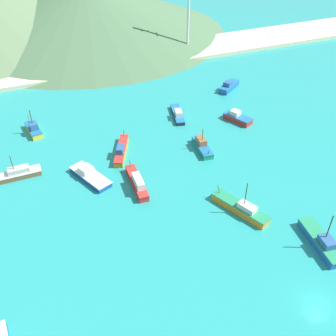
{
  "coord_description": "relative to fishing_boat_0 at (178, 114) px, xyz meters",
  "views": [
    {
      "loc": [
        -30.93,
        -20.66,
        47.14
      ],
      "look_at": [
        -8.11,
        34.49,
        2.13
      ],
      "focal_mm": 41.09,
      "sensor_mm": 36.0,
      "label": 1
    }
  ],
  "objects": [
    {
      "name": "ground",
      "position": [
        -3.25,
        -25.68,
        -0.98
      ],
      "size": [
        260.0,
        280.0,
        0.5
      ],
      "color": "teal"
    },
    {
      "name": "fishing_boat_0",
      "position": [
        0.0,
        0.0,
        0.0
      ],
      "size": [
        4.35,
        9.87,
        2.23
      ],
      "color": "#232328",
      "rests_on": "ground"
    },
    {
      "name": "fishing_boat_1",
      "position": [
        -39.44,
        -10.08,
        0.09
      ],
      "size": [
        10.84,
        2.52,
        5.26
      ],
      "color": "brown",
      "rests_on": "ground"
    },
    {
      "name": "fishing_boat_2",
      "position": [
        12.53,
        -7.44,
        0.19
      ],
      "size": [
        5.37,
        7.51,
        2.55
      ],
      "color": "red",
      "rests_on": "ground"
    },
    {
      "name": "fishing_boat_3",
      "position": [
        -25.75,
        -15.92,
        0.01
      ],
      "size": [
        6.73,
        10.37,
        2.26
      ],
      "color": "#14478C",
      "rests_on": "ground"
    },
    {
      "name": "fishing_boat_4",
      "position": [
        -33.76,
        5.7,
        0.26
      ],
      "size": [
        3.4,
        7.36,
        6.09
      ],
      "color": "gold",
      "rests_on": "ground"
    },
    {
      "name": "fishing_boat_5",
      "position": [
        -3.33,
        -35.36,
        0.14
      ],
      "size": [
        6.5,
        11.22,
        6.81
      ],
      "color": "orange",
      "rests_on": "ground"
    },
    {
      "name": "fishing_boat_6",
      "position": [
        4.42,
        -47.1,
        0.19
      ],
      "size": [
        3.98,
        10.28,
        7.11
      ],
      "color": "#1E5BA8",
      "rests_on": "ground"
    },
    {
      "name": "fishing_boat_7",
      "position": [
        -0.9,
        -15.24,
        0.18
      ],
      "size": [
        3.13,
        8.15,
        5.15
      ],
      "color": "#198466",
      "rests_on": "ground"
    },
    {
      "name": "fishing_boat_9",
      "position": [
        19.43,
        8.81,
        0.2
      ],
      "size": [
        8.18,
        6.76,
        2.62
      ],
      "color": "#1E5BA8",
      "rests_on": "ground"
    },
    {
      "name": "fishing_boat_10",
      "position": [
        -17.54,
        -10.05,
        0.14
      ],
      "size": [
        6.16,
        10.7,
        2.72
      ],
      "color": "orange",
      "rests_on": "ground"
    },
    {
      "name": "fishing_boat_11",
      "position": [
        -17.98,
        -21.82,
        0.31
      ],
      "size": [
        2.47,
        10.51,
        2.83
      ],
      "color": "red",
      "rests_on": "ground"
    },
    {
      "name": "beach_strip",
      "position": [
        -3.25,
        40.17,
        -0.13
      ],
      "size": [
        247.0,
        18.33,
        1.2
      ],
      "primitive_type": "cube",
      "color": "beige",
      "rests_on": "ground"
    },
    {
      "name": "hill_central",
      "position": [
        -4.54,
        73.79,
        8.67
      ],
      "size": [
        103.31,
        103.31,
        18.81
      ],
      "color": "#476B47",
      "rests_on": "ground"
    },
    {
      "name": "radio_tower",
      "position": [
        20.49,
        38.78,
        14.08
      ],
      "size": [
        2.91,
        2.32,
        29.06
      ],
      "color": "silver",
      "rests_on": "ground"
    }
  ]
}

